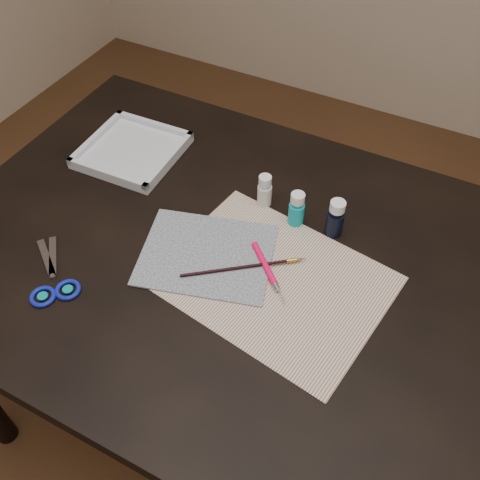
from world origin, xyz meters
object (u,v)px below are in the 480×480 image
at_px(paint_bottle_cyan, 297,209).
at_px(palette_tray, 132,150).
at_px(paper, 273,280).
at_px(canvas, 207,255).
at_px(scissors, 48,271).
at_px(paint_bottle_white, 265,190).
at_px(paint_bottle_navy, 335,218).

distance_m(paint_bottle_cyan, palette_tray, 0.45).
relative_size(paper, canvas, 1.61).
bearing_deg(scissors, canvas, -109.06).
bearing_deg(scissors, paint_bottle_white, -92.62).
distance_m(canvas, paint_bottle_navy, 0.28).
bearing_deg(paint_bottle_white, palette_tray, 178.81).
bearing_deg(scissors, paper, -119.46).
height_order(canvas, paint_bottle_white, paint_bottle_white).
bearing_deg(paper, paint_bottle_cyan, 98.44).
bearing_deg(canvas, paint_bottle_cyan, 54.01).
height_order(paper, palette_tray, palette_tray).
xyz_separation_m(paint_bottle_white, paint_bottle_cyan, (0.09, -0.02, 0.00)).
bearing_deg(palette_tray, paper, -22.53).
xyz_separation_m(paint_bottle_cyan, paint_bottle_navy, (0.08, 0.01, 0.00)).
height_order(paper, paint_bottle_navy, paint_bottle_navy).
distance_m(paint_bottle_cyan, paint_bottle_navy, 0.08).
xyz_separation_m(paper, paint_bottle_white, (-0.11, 0.19, 0.04)).
bearing_deg(scissors, paint_bottle_cyan, -101.56).
xyz_separation_m(paper, scissors, (-0.41, -0.19, 0.00)).
height_order(canvas, paint_bottle_cyan, paint_bottle_cyan).
relative_size(paper, paint_bottle_cyan, 5.17).
bearing_deg(paint_bottle_white, scissors, -128.41).
distance_m(paint_bottle_white, paint_bottle_cyan, 0.09).
bearing_deg(paint_bottle_cyan, palette_tray, 176.13).
xyz_separation_m(paper, paint_bottle_cyan, (-0.02, 0.17, 0.04)).
bearing_deg(canvas, paint_bottle_navy, 40.89).
bearing_deg(paper, palette_tray, 157.47).
bearing_deg(paper, paint_bottle_navy, 71.33).
relative_size(canvas, scissors, 1.36).
relative_size(paper, paint_bottle_navy, 4.79).
bearing_deg(palette_tray, paint_bottle_navy, -2.30).
height_order(paint_bottle_white, paint_bottle_navy, paint_bottle_navy).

